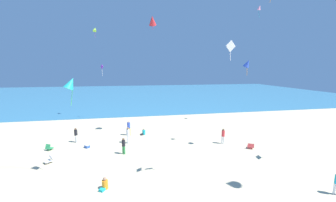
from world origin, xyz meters
name	(u,v)px	position (x,y,z in m)	size (l,w,h in m)	color
ground_plane	(165,146)	(0.00, 10.00, 0.00)	(120.00, 120.00, 0.00)	beige
ocean_water	(142,94)	(0.00, 52.84, 0.03)	(120.00, 60.00, 0.05)	teal
beach_chair_far_right	(49,147)	(-10.94, 10.99, 0.27)	(0.72, 0.74, 0.61)	#2D9956
beach_chair_mid_beach	(251,146)	(7.99, 7.85, 0.26)	(0.76, 0.75, 0.55)	#D13D3D
beach_chair_near_camera	(49,159)	(-9.91, 8.23, 0.28)	(0.85, 0.85, 0.62)	white
cooler_box	(87,146)	(-7.54, 10.99, 0.14)	(0.59, 0.61, 0.28)	#2D56B7
person_0	(105,185)	(-4.99, 3.65, 0.29)	(0.62, 0.70, 0.78)	orange
person_1	(76,134)	(-8.94, 12.67, 0.90)	(0.43, 0.43, 1.55)	white
person_2	(128,134)	(-3.61, 11.49, 0.98)	(0.43, 0.43, 1.69)	white
person_3	(124,145)	(-3.96, 8.83, 0.87)	(0.41, 0.41, 1.50)	green
person_4	(223,135)	(5.94, 9.56, 0.92)	(0.41, 0.41, 1.59)	white
person_5	(144,132)	(-1.89, 13.86, 0.28)	(0.67, 0.54, 0.75)	#19ADB2
person_6	(129,127)	(-3.56, 13.97, 1.00)	(0.40, 0.40, 1.74)	yellow
kite_white	(231,47)	(2.93, 3.08, 8.93)	(0.70, 0.17, 1.25)	white
kite_red	(152,21)	(-0.72, 13.56, 12.65)	(1.04, 1.31, 1.54)	red
kite_teal	(71,83)	(-7.08, 5.60, 6.64)	(1.16, 1.07, 2.02)	#1EADAD
kite_blue	(247,63)	(7.06, 7.78, 8.07)	(0.72, 0.87, 1.45)	blue
kite_pink	(259,8)	(13.31, 15.90, 15.33)	(0.61, 0.69, 1.55)	pink
kite_purple	(102,67)	(-7.26, 22.09, 7.82)	(0.47, 0.53, 1.75)	purple
kite_lime	(95,29)	(-8.20, 23.65, 13.37)	(0.65, 0.85, 1.51)	#99DB33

